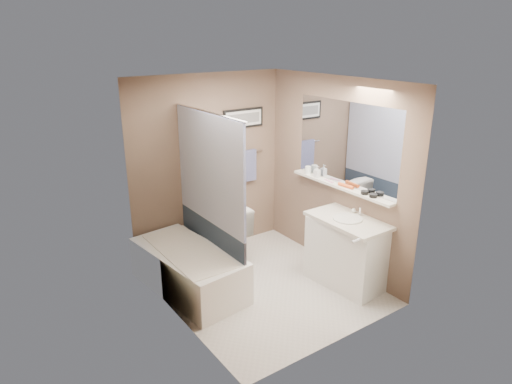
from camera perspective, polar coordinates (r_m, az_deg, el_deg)
ground at (r=5.57m, az=0.90°, el=-11.67°), size 2.50×2.50×0.00m
ceiling at (r=4.80m, az=1.06°, el=13.50°), size 2.20×2.50×0.04m
wall_back at (r=6.05m, az=-5.89°, el=3.21°), size 2.20×0.04×2.40m
wall_front at (r=4.19m, az=10.91°, el=-4.45°), size 2.20×0.04×2.40m
wall_left at (r=4.55m, az=-10.13°, el=-2.49°), size 0.04×2.50×2.40m
wall_right at (r=5.73m, az=9.77°, el=2.11°), size 0.04×2.50×2.40m
tile_surround at (r=5.04m, az=-12.56°, el=-2.88°), size 0.02×1.55×2.00m
curtain_rod at (r=5.05m, az=-6.10°, el=9.91°), size 0.02×1.55×0.02m
curtain_upper at (r=5.19m, az=-5.85°, el=2.81°), size 0.03×1.45×1.28m
curtain_lower at (r=5.48m, az=-5.56°, el=-5.44°), size 0.03×1.45×0.36m
mirror at (r=5.52m, az=11.17°, el=5.91°), size 0.02×1.60×1.00m
shelf at (r=5.63m, az=10.44°, el=0.69°), size 0.12×1.60×0.03m
towel_bar at (r=6.29m, az=-1.46°, el=4.87°), size 0.60×0.02×0.02m
towel at (r=6.32m, az=-1.35°, el=3.25°), size 0.34×0.05×0.44m
art_frame at (r=6.20m, az=-1.59°, el=9.20°), size 0.62×0.02×0.26m
art_mat at (r=6.19m, az=-1.52°, el=9.18°), size 0.56×0.00×0.20m
art_image at (r=6.18m, az=-1.50°, el=9.18°), size 0.50×0.00×0.13m
door at (r=4.65m, az=15.65°, el=-5.10°), size 0.80×0.02×2.00m
door_handle at (r=4.45m, az=12.38°, el=-5.96°), size 0.10×0.02×0.02m
bathtub at (r=5.45m, az=-8.42°, el=-9.62°), size 0.87×1.57×0.50m
tub_rim at (r=5.33m, az=-8.56°, el=-7.27°), size 0.56×1.36×0.02m
toilet at (r=6.03m, az=-3.95°, el=-4.93°), size 0.46×0.79×0.79m
vanity at (r=5.54m, az=11.23°, el=-7.50°), size 0.58×0.94×0.80m
countertop at (r=5.36m, az=11.45°, el=-3.52°), size 0.54×0.96×0.04m
sink_basin at (r=5.35m, az=11.39°, el=-3.26°), size 0.34×0.34×0.01m
faucet_spout at (r=5.47m, az=12.88°, el=-2.38°), size 0.02×0.02×0.10m
faucet_knob at (r=5.54m, az=12.11°, el=-2.26°), size 0.05×0.05×0.05m
candle_bowl_near at (r=5.29m, az=14.45°, el=-0.44°), size 0.09×0.09×0.04m
candle_bowl_far at (r=5.36m, az=13.43°, el=-0.06°), size 0.09×0.09×0.04m
hair_brush_front at (r=5.55m, az=11.17°, el=0.79°), size 0.06×0.22×0.04m
pink_comb at (r=5.75m, az=9.10°, el=1.37°), size 0.05×0.16×0.01m
glass_jar at (r=6.01m, az=6.53°, el=2.74°), size 0.08×0.08×0.10m
soap_bottle at (r=5.88m, az=7.65°, el=2.55°), size 0.07×0.07×0.14m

